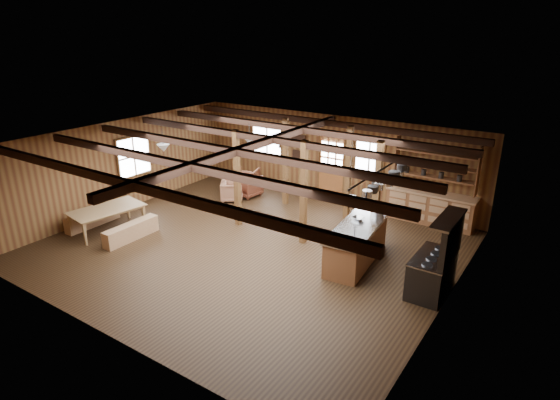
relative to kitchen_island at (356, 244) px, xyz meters
The scene contains 22 objects.
room 2.91m from the kitchen_island, 163.23° to the right, with size 10.04×9.04×2.84m.
ceiling_joists 3.49m from the kitchen_island, 166.81° to the right, with size 9.80×8.82×0.18m.
timber_posts 2.65m from the kitchen_island, 148.82° to the left, with size 3.95×2.35×2.80m.
back_door 4.53m from the kitchen_island, 125.86° to the left, with size 1.02×0.08×2.15m.
window_back_left 6.49m from the kitchen_island, 145.05° to the left, with size 1.32×0.06×1.32m.
window_back_right 4.06m from the kitchen_island, 110.11° to the left, with size 1.02×0.06×1.32m.
window_left 7.69m from the kitchen_island, behind, with size 0.14×1.24×1.32m.
notice_boards 5.65m from the kitchen_island, 138.52° to the left, with size 1.08×0.03×0.90m.
back_counter 3.49m from the kitchen_island, 77.45° to the left, with size 2.55×0.60×2.45m.
pendant_lamps 5.21m from the kitchen_island, behind, with size 1.86×2.36×0.66m.
pot_rack 2.00m from the kitchen_island, 39.18° to the right, with size 0.42×3.00×0.46m.
kitchen_island is the anchor object (origin of this frame).
step_stool 0.96m from the kitchen_island, 115.90° to the left, with size 0.40×0.28×0.35m, color #986545.
commercial_range 2.05m from the kitchen_island, 10.87° to the right, with size 0.77×1.46×1.80m.
dining_table 6.91m from the kitchen_island, 161.17° to the right, with size 1.94×1.08×0.68m, color olive.
bench_wall 7.63m from the kitchen_island, 162.99° to the right, with size 0.31×1.65×0.45m, color #986545.
bench_aisle 6.04m from the kitchen_island, 158.30° to the right, with size 0.31×1.66×0.46m, color #986545.
armchair_a 6.36m from the kitchen_island, 152.50° to the left, with size 0.77×0.79×0.72m, color brown.
armchair_b 5.60m from the kitchen_island, 155.85° to the left, with size 0.79×0.81×0.74m, color #5A2B1B.
armchair_c 5.52m from the kitchen_island, 162.56° to the left, with size 0.70×0.72×0.65m, color brown.
counter_pot 1.15m from the kitchen_island, 85.64° to the left, with size 0.32×0.32×0.19m, color #B6B8BD.
bowl 0.64m from the kitchen_island, 113.40° to the left, with size 0.28×0.28×0.07m, color silver.
Camera 1 is at (6.83, -8.79, 5.45)m, focal length 30.00 mm.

